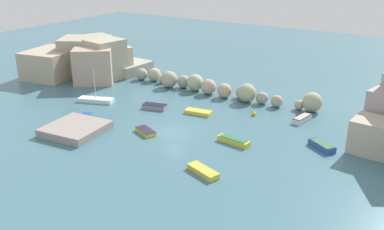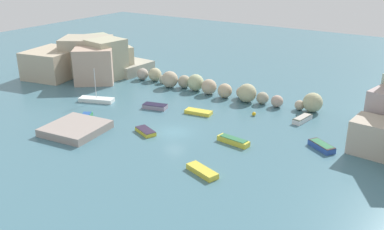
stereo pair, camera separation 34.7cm
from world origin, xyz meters
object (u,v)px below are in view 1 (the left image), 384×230
Objects in this scene: channel_buoy at (254,114)px; moored_boat_2 at (85,117)px; moored_boat_0 at (234,141)px; moored_boat_3 at (322,146)px; moored_boat_5 at (146,131)px; moored_boat_1 at (155,106)px; moored_boat_4 at (198,112)px; moored_boat_7 at (203,171)px; moored_boat_8 at (302,119)px; moored_boat_6 at (96,100)px; stone_dock at (76,129)px.

moored_boat_2 is at bearing -144.03° from channel_buoy.
moored_boat_2 is at bearing 18.01° from moored_boat_0.
moored_boat_5 is at bearing 53.67° from moored_boat_3.
moored_boat_1 is at bearing -36.59° from moored_boat_5.
moored_boat_0 is 11.01m from moored_boat_5.
channel_buoy is 0.16× the size of moored_boat_5.
moored_boat_5 is (-1.88, -9.27, 0.01)m from moored_boat_4.
moored_boat_0 is 1.33× the size of moored_boat_2.
moored_boat_7 is (9.43, -14.18, 0.04)m from moored_boat_4.
channel_buoy is 0.13× the size of moored_boat_0.
moored_boat_1 is 1.01× the size of moored_boat_8.
moored_boat_4 is at bearing 120.72° from moored_boat_8.
moored_boat_6 reaches higher than moored_boat_3.
moored_boat_7 reaches higher than moored_boat_4.
moored_boat_3 is (29.47, 8.07, 0.08)m from moored_boat_2.
moored_boat_6 is (-33.21, -2.22, -0.04)m from moored_boat_3.
moored_boat_7 is (2.68, -17.71, 0.02)m from channel_buoy.
moored_boat_1 is 9.88m from moored_boat_2.
stone_dock is 16.63m from moored_boat_4.
moored_boat_7 is (18.81, -0.45, -0.20)m from stone_dock.
stone_dock reaches higher than moored_boat_1.
moored_boat_0 is 1.17× the size of moored_boat_3.
moored_boat_3 is (9.11, 4.18, 0.03)m from moored_boat_0.
moored_boat_7 is at bearing 179.76° from moored_boat_5.
moored_boat_0 is (1.89, -9.53, 0.07)m from channel_buoy.
moored_boat_7 is 1.09× the size of moored_boat_8.
moored_boat_5 is 20.70m from moored_boat_8.
moored_boat_1 is at bearing -9.15° from moored_boat_0.
moored_boat_0 reaches higher than moored_boat_7.
moored_boat_8 is at bearing -166.50° from moored_boat_4.
moored_boat_3 is (24.08, -0.21, 0.04)m from moored_boat_1.
moored_boat_5 is at bearing 70.53° from moored_boat_4.
moored_boat_6 reaches higher than moored_boat_0.
moored_boat_2 reaches higher than moored_boat_5.
moored_boat_5 is at bearing -123.97° from channel_buoy.
moored_boat_8 is (22.38, 18.85, -0.12)m from stone_dock.
stone_dock is 29.26m from moored_boat_8.
channel_buoy is 12.23m from moored_boat_3.
channel_buoy is 6.45m from moored_boat_8.
moored_boat_2 reaches higher than moored_boat_4.
moored_boat_2 is at bearing 121.42° from stone_dock.
moored_boat_0 is 1.12× the size of moored_boat_1.
moored_boat_5 is 12.32m from moored_boat_7.
moored_boat_3 is 0.91× the size of moored_boat_4.
moored_boat_0 is at bearing -139.49° from moored_boat_5.
moored_boat_6 is 1.49× the size of moored_boat_8.
moored_boat_4 is 0.98× the size of moored_boat_7.
moored_boat_2 is (-2.35, 3.84, -0.20)m from stone_dock.
moored_boat_6 reaches higher than moored_boat_5.
moored_boat_3 reaches higher than moored_boat_5.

